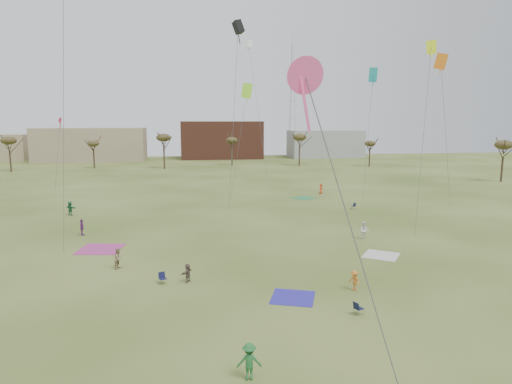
{
  "coord_description": "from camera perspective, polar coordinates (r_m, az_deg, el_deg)",
  "views": [
    {
      "loc": [
        -6.3,
        -28.74,
        12.01
      ],
      "look_at": [
        0.0,
        12.0,
        5.5
      ],
      "focal_mm": 31.5,
      "sensor_mm": 36.0,
      "label": 1
    }
  ],
  "objects": [
    {
      "name": "camp_chair_center",
      "position": [
        29.79,
        12.87,
        -14.49
      ],
      "size": [
        0.7,
        0.67,
        0.87
      ],
      "rotation": [
        0.0,
        0.0,
        1.96
      ],
      "color": "#131835",
      "rests_on": "ground"
    },
    {
      "name": "spectator_fore_b",
      "position": [
        38.97,
        -17.06,
        -8.06
      ],
      "size": [
        0.96,
        1.04,
        1.72
      ],
      "primitive_type": "imported",
      "rotation": [
        0.0,
        0.0,
        1.1
      ],
      "color": "#9A7F62",
      "rests_on": "ground"
    },
    {
      "name": "building_grey",
      "position": [
        154.06,
        8.76,
        6.07
      ],
      "size": [
        24.0,
        12.0,
        9.0
      ],
      "primitive_type": "cube",
      "color": "gray",
      "rests_on": "ground"
    },
    {
      "name": "radio_tower",
      "position": [
        158.13,
        4.58,
        11.55
      ],
      "size": [
        1.51,
        1.72,
        41.0
      ],
      "color": "#9EA3A8",
      "rests_on": "ground"
    },
    {
      "name": "flyer_far_a",
      "position": [
        62.6,
        -22.52,
        -1.93
      ],
      "size": [
        1.68,
        1.46,
        1.84
      ],
      "primitive_type": "imported",
      "rotation": [
        0.0,
        0.0,
        2.49
      ],
      "color": "#246C40",
      "rests_on": "ground"
    },
    {
      "name": "camp_chair_left",
      "position": [
        34.8,
        -11.76,
        -10.95
      ],
      "size": [
        0.66,
        0.69,
        0.87
      ],
      "rotation": [
        0.0,
        0.0,
        0.37
      ],
      "color": "#15173A",
      "rests_on": "ground"
    },
    {
      "name": "ground",
      "position": [
        31.78,
        3.4,
        -13.24
      ],
      "size": [
        260.0,
        260.0,
        0.0
      ],
      "primitive_type": "plane",
      "color": "#394C17",
      "rests_on": "ground"
    },
    {
      "name": "flyer_near_center",
      "position": [
        22.44,
        -0.86,
        -20.71
      ],
      "size": [
        1.22,
        0.79,
        1.79
      ],
      "primitive_type": "imported",
      "rotation": [
        0.0,
        0.0,
        3.03
      ],
      "color": "#21632D",
      "rests_on": "ground"
    },
    {
      "name": "building_brick",
      "position": [
        149.29,
        -4.47,
        6.63
      ],
      "size": [
        26.0,
        16.0,
        12.0
      ],
      "primitive_type": "cube",
      "color": "brown",
      "rests_on": "ground"
    },
    {
      "name": "blanket_cream",
      "position": [
        42.54,
        15.6,
        -7.76
      ],
      "size": [
        4.08,
        4.08,
        0.03
      ],
      "primitive_type": "cube",
      "rotation": [
        0.0,
        0.0,
        0.95
      ],
      "color": "silver",
      "rests_on": "ground"
    },
    {
      "name": "spectator_mid_e",
      "position": [
        47.45,
        13.58,
        -4.79
      ],
      "size": [
        1.11,
        1.01,
        1.86
      ],
      "primitive_type": "imported",
      "rotation": [
        0.0,
        0.0,
        5.87
      ],
      "color": "white",
      "rests_on": "ground"
    },
    {
      "name": "camp_chair_right",
      "position": [
        63.42,
        12.24,
        -1.91
      ],
      "size": [
        0.67,
        0.64,
        0.87
      ],
      "rotation": [
        0.0,
        0.0,
        5.02
      ],
      "color": "#141839",
      "rests_on": "ground"
    },
    {
      "name": "spectator_mid_d",
      "position": [
        51.21,
        -21.24,
        -4.2
      ],
      "size": [
        0.44,
        1.04,
        1.76
      ],
      "primitive_type": "imported",
      "rotation": [
        0.0,
        0.0,
        1.58
      ],
      "color": "#823683",
      "rests_on": "ground"
    },
    {
      "name": "building_tan",
      "position": [
        146.75,
        -20.16,
        5.69
      ],
      "size": [
        32.0,
        14.0,
        10.0
      ],
      "primitive_type": "cube",
      "color": "#937F60",
      "rests_on": "ground"
    },
    {
      "name": "blanket_olive",
      "position": [
        71.39,
        6.06,
        -0.76
      ],
      "size": [
        4.37,
        4.37,
        0.03
      ],
      "primitive_type": "cube",
      "rotation": [
        0.0,
        0.0,
        2.09
      ],
      "color": "#2F8145",
      "rests_on": "ground"
    },
    {
      "name": "flyer_far_b",
      "position": [
        75.9,
        8.25,
        0.43
      ],
      "size": [
        0.99,
        0.98,
        1.72
      ],
      "primitive_type": "imported",
      "rotation": [
        0.0,
        0.0,
        0.77
      ],
      "color": "#C64A22",
      "rests_on": "ground"
    },
    {
      "name": "blanket_plum",
      "position": [
        45.4,
        -19.17,
        -6.87
      ],
      "size": [
        4.42,
        4.42,
        0.03
      ],
      "primitive_type": "cube",
      "rotation": [
        0.0,
        0.0,
        1.4
      ],
      "color": "#AF357F",
      "rests_on": "ground"
    },
    {
      "name": "kites_aloft",
      "position": [
        65.92,
        -1.61,
        17.6
      ],
      "size": [
        56.36,
        79.13,
        26.86
      ],
      "color": "#72E328",
      "rests_on": "ground"
    },
    {
      "name": "flyer_mid_b",
      "position": [
        33.48,
        12.38,
        -10.92
      ],
      "size": [
        0.93,
        1.1,
        1.47
      ],
      "primitive_type": "imported",
      "rotation": [
        0.0,
        0.0,
        5.2
      ],
      "color": "orange",
      "rests_on": "ground"
    },
    {
      "name": "spectator_fore_c",
      "position": [
        34.71,
        -8.68,
        -10.12
      ],
      "size": [
        1.07,
        1.35,
        1.44
      ],
      "primitive_type": "imported",
      "rotation": [
        0.0,
        0.0,
        4.15
      ],
      "color": "brown",
      "rests_on": "ground"
    },
    {
      "name": "blanket_blue",
      "position": [
        31.82,
        4.7,
        -13.22
      ],
      "size": [
        3.69,
        3.69,
        0.03
      ],
      "primitive_type": "cube",
      "rotation": [
        0.0,
        0.0,
        2.79
      ],
      "color": "#2F26A8",
      "rests_on": "ground"
    },
    {
      "name": "tree_line",
      "position": [
        108.03,
        -6.99,
        6.29
      ],
      "size": [
        117.44,
        49.32,
        8.91
      ],
      "color": "#3A2B1E",
      "rests_on": "ground"
    }
  ]
}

